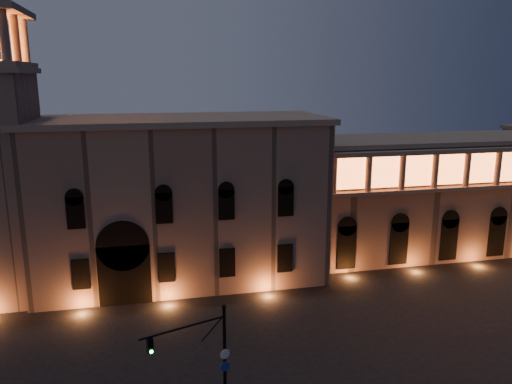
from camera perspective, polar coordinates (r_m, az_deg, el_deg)
The scene contains 3 objects.
government_building at distance 54.22m, azimuth -8.65°, elevation -0.88°, with size 30.80×12.80×17.60m.
colonnade_wing at distance 67.59m, azimuth 21.44°, elevation -0.11°, with size 40.60×11.50×14.50m.
traffic_light at distance 33.15m, azimuth -5.17°, elevation -18.93°, with size 5.52×2.17×7.95m.
Camera 1 is at (-5.24, -30.62, 21.73)m, focal length 35.00 mm.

